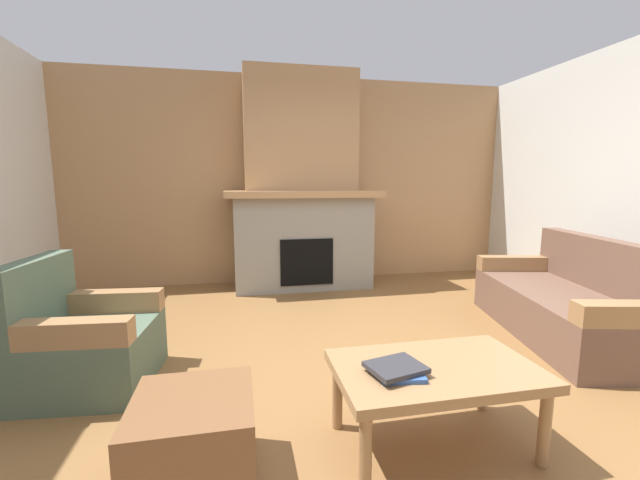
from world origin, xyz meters
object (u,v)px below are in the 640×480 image
couch (570,304)px  ottoman (194,441)px  fireplace (301,196)px  armchair (82,342)px  coffee_table (435,376)px

couch → ottoman: couch is taller
fireplace → couch: (2.00, -2.18, -0.88)m
couch → armchair: bearing=-178.9°
fireplace → coffee_table: bearing=-87.5°
fireplace → armchair: fireplace is taller
armchair → ottoman: armchair is taller
coffee_table → couch: bearing=30.7°
coffee_table → armchair: bearing=152.4°
fireplace → ottoman: (-1.01, -3.30, -0.96)m
fireplace → coffee_table: fireplace is taller
fireplace → armchair: size_ratio=3.18×
ottoman → fireplace: bearing=73.0°
fireplace → armchair: 3.03m
couch → ottoman: (-3.02, -1.12, -0.09)m
armchair → coffee_table: size_ratio=0.85×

